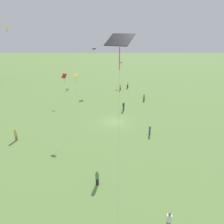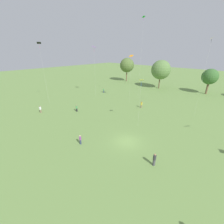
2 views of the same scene
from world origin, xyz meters
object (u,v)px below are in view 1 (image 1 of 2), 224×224
at_px(person_4, 128,85).
at_px(person_7, 97,178).
at_px(kite_7, 119,59).
at_px(person_3, 150,130).
at_px(kite_5, 64,77).
at_px(person_1, 123,106).
at_px(kite_6, 76,77).
at_px(person_0, 144,97).
at_px(kite_3, 121,63).
at_px(kite_0, 8,37).
at_px(person_6, 169,221).
at_px(kite_1, 94,50).
at_px(person_5, 120,87).
at_px(person_2, 16,135).
at_px(dog_0, 67,89).

distance_m(person_4, person_7, 42.42).
bearing_deg(kite_7, person_3, 145.29).
xyz_separation_m(person_7, kite_5, (29.10, 9.16, 5.12)).
bearing_deg(person_1, kite_6, -27.89).
distance_m(person_0, kite_3, 17.67).
relative_size(person_1, kite_0, 0.11).
xyz_separation_m(person_6, person_7, (5.73, 6.45, 0.01)).
bearing_deg(person_3, person_0, 141.42).
relative_size(person_1, kite_1, 0.16).
distance_m(person_3, kite_0, 30.29).
relative_size(person_0, kite_7, 0.11).
relative_size(kite_1, kite_7, 0.70).
bearing_deg(kite_6, kite_5, -160.86).
xyz_separation_m(person_3, kite_6, (3.11, 11.93, 7.91)).
distance_m(person_5, kite_6, 26.46).
relative_size(person_2, person_6, 0.98).
bearing_deg(kite_5, person_2, -25.12).
bearing_deg(kite_5, kite_1, 140.33).
relative_size(person_5, kite_1, 0.16).
bearing_deg(kite_0, person_6, -20.03).
xyz_separation_m(kite_6, kite_7, (-26.08, -6.12, 6.30)).
height_order(kite_7, dog_0, kite_7).
bearing_deg(person_2, kite_0, -20.64).
distance_m(person_0, person_4, 12.20).
bearing_deg(person_0, kite_1, -31.99).
bearing_deg(kite_7, kite_3, 157.03).
xyz_separation_m(person_2, kite_1, (30.78, -9.93, 9.74)).
height_order(person_5, dog_0, person_5).
bearing_deg(person_6, person_2, -58.22).
xyz_separation_m(person_0, kite_5, (-1.08, 18.45, 5.17)).
xyz_separation_m(person_4, kite_6, (-26.72, 10.38, 7.84)).
height_order(person_0, person_6, person_6).
xyz_separation_m(person_2, person_6, (-15.99, -19.59, 0.02)).
bearing_deg(kite_7, person_4, 154.87).
height_order(person_5, kite_0, kite_0).
bearing_deg(kite_3, kite_1, 24.87).
relative_size(person_4, person_7, 1.04).
distance_m(person_7, kite_5, 30.93).
distance_m(person_6, kite_0, 39.11).
relative_size(kite_0, kite_5, 2.50).
height_order(kite_5, kite_7, kite_7).
distance_m(person_1, kite_5, 15.30).
relative_size(person_7, kite_5, 0.27).
distance_m(person_3, person_4, 29.88).
xyz_separation_m(person_3, kite_3, (34.08, 3.36, 5.55)).
xyz_separation_m(person_2, person_4, (31.70, -19.31, 0.04)).
bearing_deg(dog_0, kite_6, 172.86).
height_order(person_4, dog_0, person_4).
height_order(person_0, person_4, person_4).
bearing_deg(person_3, person_6, -37.69).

